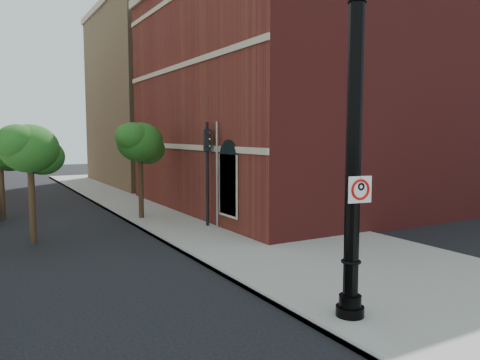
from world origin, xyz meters
TOP-DOWN VIEW (x-y plane):
  - ground at (0.00, 0.00)m, footprint 120.00×120.00m
  - sidewalk_right at (6.00, 10.00)m, footprint 8.00×60.00m
  - curb_edge at (2.05, 10.00)m, footprint 0.10×60.00m
  - brick_wall_building at (16.00, 14.00)m, footprint 22.30×16.30m
  - bg_building_tan_b at (16.00, 30.00)m, footprint 22.00×14.00m
  - lamppost at (2.96, -0.42)m, footprint 0.63×0.63m
  - no_parking_sign at (2.99, -0.60)m, footprint 0.57×0.13m
  - traffic_signal_right at (4.68, 10.41)m, footprint 0.35×0.40m
  - utility_pole at (4.80, 9.72)m, footprint 0.09×0.09m
  - street_tree_a at (-2.28, 11.00)m, footprint 2.49×2.25m
  - street_tree_b at (-3.01, 17.21)m, footprint 2.25×2.03m
  - street_tree_c at (2.79, 13.82)m, footprint 2.60×2.35m

SIDE VIEW (x-z plane):
  - ground at x=0.00m, z-range 0.00..0.00m
  - sidewalk_right at x=6.00m, z-range 0.00..0.12m
  - curb_edge at x=2.05m, z-range 0.00..0.14m
  - utility_pole at x=4.80m, z-range 0.00..4.66m
  - no_parking_sign at x=2.99m, z-range 2.66..3.24m
  - traffic_signal_right at x=4.68m, z-range 0.81..5.44m
  - street_tree_b at x=-3.01m, z-range 1.16..5.21m
  - lamppost at x=2.96m, z-range -0.28..7.12m
  - street_tree_a at x=-2.28m, z-range 1.29..5.78m
  - street_tree_c at x=2.79m, z-range 1.35..6.02m
  - brick_wall_building at x=16.00m, z-range 0.01..12.51m
  - bg_building_tan_b at x=16.00m, z-range 0.00..14.00m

